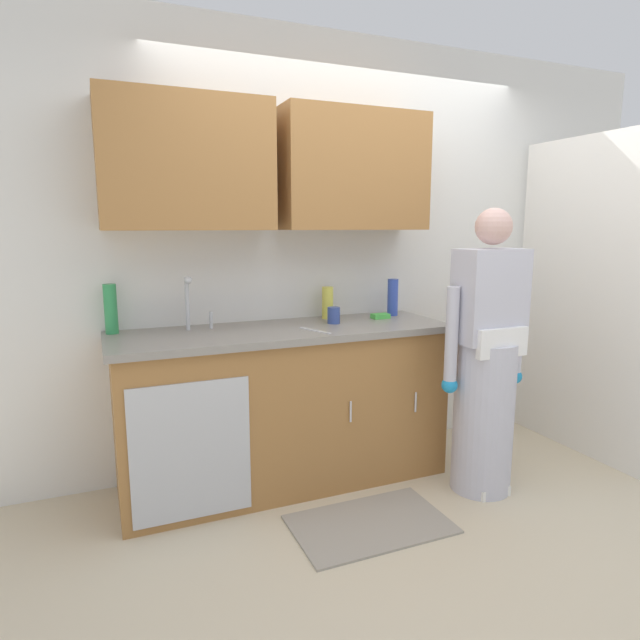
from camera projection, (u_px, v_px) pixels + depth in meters
ground_plane at (427, 517)px, 2.85m from camera, size 9.00×9.00×0.00m
kitchen_wall_with_uppers at (329, 233)px, 3.44m from camera, size 4.80×0.44×2.70m
closet_door_panel at (582, 298)px, 3.58m from camera, size 0.04×1.10×2.10m
counter_cabinet at (284, 409)px, 3.19m from camera, size 1.90×0.62×0.90m
countertop at (284, 331)px, 3.11m from camera, size 1.96×0.66×0.04m
sink at (200, 337)px, 2.94m from camera, size 0.50×0.36×0.35m
person_at_sink at (486, 374)px, 3.05m from camera, size 0.55×0.34×1.62m
floor_mat at (370, 524)px, 2.77m from camera, size 0.80×0.50×0.01m
bottle_soap at (111, 309)px, 2.93m from camera, size 0.07×0.07×0.27m
bottle_water_short at (328, 303)px, 3.41m from camera, size 0.07×0.07×0.20m
bottle_water_tall at (393, 297)px, 3.53m from camera, size 0.07×0.07×0.24m
cup_by_sink at (334, 315)px, 3.25m from camera, size 0.08×0.08×0.10m
knife_on_counter at (315, 330)px, 3.02m from camera, size 0.11×0.23×0.01m
sponge at (380, 316)px, 3.43m from camera, size 0.11×0.07×0.03m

